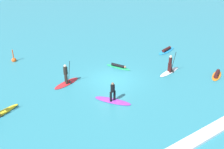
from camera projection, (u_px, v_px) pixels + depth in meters
The scene contains 9 objects.
ground_plane at pixel (112, 80), 23.62m from camera, with size 120.00×120.00×0.00m, color teal.
surfer_on_purple_board at pixel (113, 97), 20.17m from camera, with size 2.24×2.90×1.62m.
surfer_on_green_board at pixel (118, 66), 25.87m from camera, with size 1.61×2.62×0.36m.
surfer_on_white_board at pixel (170, 68), 24.78m from camera, with size 2.99×1.20×2.13m.
surfer_on_orange_board at pixel (217, 74), 24.20m from camera, with size 2.48×1.70×0.42m.
surfer_on_blue_board at pixel (167, 50), 29.89m from camera, with size 3.16×1.54×0.41m.
surfer_on_red_board at pixel (66, 78), 22.70m from camera, with size 2.79×1.58×2.20m.
marker_buoy at pixel (14, 60), 27.27m from camera, with size 0.49×0.49×1.38m.
wave_crest at pixel (201, 137), 16.44m from camera, with size 17.41×0.90×0.18m, color white.
Camera 1 is at (-12.05, -17.23, 10.77)m, focal length 42.48 mm.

